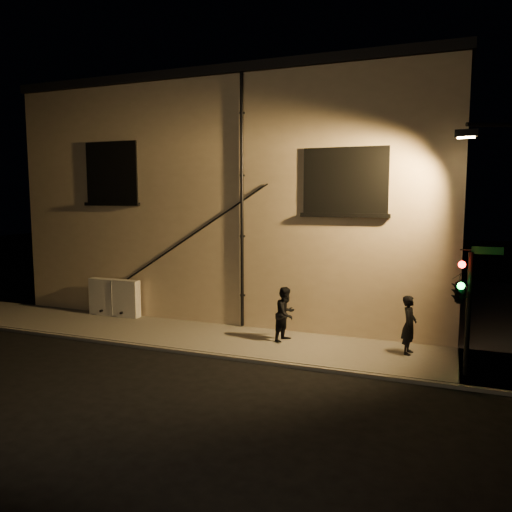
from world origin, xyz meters
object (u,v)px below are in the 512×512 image
at_px(utility_cabinet, 115,297).
at_px(pedestrian_a, 409,325).
at_px(traffic_signal, 461,290).
at_px(pedestrian_b, 286,314).

bearing_deg(utility_cabinet, pedestrian_a, -4.31).
xyz_separation_m(utility_cabinet, traffic_signal, (11.79, -2.16, 1.46)).
xyz_separation_m(pedestrian_a, traffic_signal, (1.25, -1.36, 1.32)).
height_order(utility_cabinet, traffic_signal, traffic_signal).
bearing_deg(pedestrian_a, traffic_signal, -131.12).
distance_m(utility_cabinet, pedestrian_b, 6.97).
height_order(utility_cabinet, pedestrian_b, pedestrian_b).
xyz_separation_m(utility_cabinet, pedestrian_b, (6.93, -0.80, 0.15)).
bearing_deg(pedestrian_a, pedestrian_b, 96.47).
distance_m(pedestrian_b, traffic_signal, 5.22).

